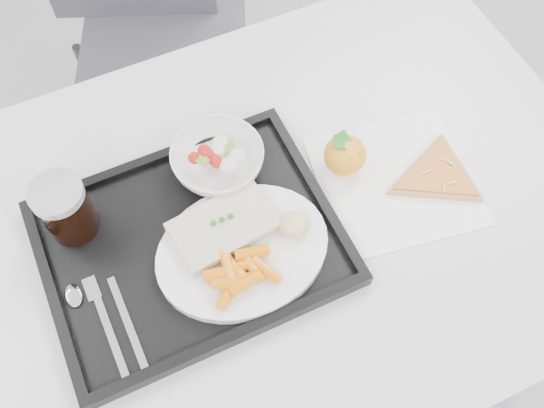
{
  "coord_description": "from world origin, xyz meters",
  "views": [
    {
      "loc": [
        -0.17,
        -0.12,
        1.62
      ],
      "look_at": [
        0.03,
        0.31,
        0.77
      ],
      "focal_mm": 40.0,
      "sensor_mm": 36.0,
      "label": 1
    }
  ],
  "objects_px": {
    "chair": "(146,20)",
    "cola_glass": "(65,208)",
    "table": "(257,239)",
    "pizza_slice": "(437,175)",
    "tangerine": "(345,155)",
    "dinner_plate": "(243,251)",
    "tray": "(191,244)",
    "salad_bowl": "(218,160)"
  },
  "relations": [
    {
      "from": "chair",
      "to": "tray",
      "type": "bearing_deg",
      "value": -100.58
    },
    {
      "from": "cola_glass",
      "to": "tangerine",
      "type": "bearing_deg",
      "value": -9.45
    },
    {
      "from": "chair",
      "to": "tangerine",
      "type": "xyz_separation_m",
      "value": [
        0.15,
        -0.69,
        0.25
      ]
    },
    {
      "from": "salad_bowl",
      "to": "pizza_slice",
      "type": "relative_size",
      "value": 0.76
    },
    {
      "from": "table",
      "to": "dinner_plate",
      "type": "distance_m",
      "value": 0.11
    },
    {
      "from": "table",
      "to": "tray",
      "type": "height_order",
      "value": "tray"
    },
    {
      "from": "tray",
      "to": "pizza_slice",
      "type": "distance_m",
      "value": 0.42
    },
    {
      "from": "dinner_plate",
      "to": "tangerine",
      "type": "distance_m",
      "value": 0.24
    },
    {
      "from": "chair",
      "to": "cola_glass",
      "type": "distance_m",
      "value": 0.74
    },
    {
      "from": "table",
      "to": "cola_glass",
      "type": "bearing_deg",
      "value": 157.96
    },
    {
      "from": "table",
      "to": "dinner_plate",
      "type": "bearing_deg",
      "value": -131.55
    },
    {
      "from": "cola_glass",
      "to": "tangerine",
      "type": "distance_m",
      "value": 0.45
    },
    {
      "from": "chair",
      "to": "tangerine",
      "type": "relative_size",
      "value": 10.69
    },
    {
      "from": "chair",
      "to": "cola_glass",
      "type": "height_order",
      "value": "chair"
    },
    {
      "from": "dinner_plate",
      "to": "salad_bowl",
      "type": "height_order",
      "value": "salad_bowl"
    },
    {
      "from": "table",
      "to": "pizza_slice",
      "type": "relative_size",
      "value": 6.0
    },
    {
      "from": "tray",
      "to": "tangerine",
      "type": "relative_size",
      "value": 5.17
    },
    {
      "from": "table",
      "to": "cola_glass",
      "type": "distance_m",
      "value": 0.32
    },
    {
      "from": "tangerine",
      "to": "pizza_slice",
      "type": "xyz_separation_m",
      "value": [
        0.13,
        -0.09,
        -0.02
      ]
    },
    {
      "from": "tray",
      "to": "dinner_plate",
      "type": "relative_size",
      "value": 1.67
    },
    {
      "from": "tangerine",
      "to": "dinner_plate",
      "type": "bearing_deg",
      "value": -159.47
    },
    {
      "from": "table",
      "to": "salad_bowl",
      "type": "relative_size",
      "value": 7.89
    },
    {
      "from": "tray",
      "to": "cola_glass",
      "type": "bearing_deg",
      "value": 145.97
    },
    {
      "from": "pizza_slice",
      "to": "chair",
      "type": "bearing_deg",
      "value": 109.99
    },
    {
      "from": "tray",
      "to": "pizza_slice",
      "type": "xyz_separation_m",
      "value": [
        0.42,
        -0.06,
        0.0
      ]
    },
    {
      "from": "tray",
      "to": "salad_bowl",
      "type": "relative_size",
      "value": 2.96
    },
    {
      "from": "cola_glass",
      "to": "tray",
      "type": "bearing_deg",
      "value": -34.03
    },
    {
      "from": "tray",
      "to": "cola_glass",
      "type": "xyz_separation_m",
      "value": [
        -0.15,
        0.1,
        0.06
      ]
    },
    {
      "from": "dinner_plate",
      "to": "pizza_slice",
      "type": "relative_size",
      "value": 1.35
    },
    {
      "from": "cola_glass",
      "to": "dinner_plate",
      "type": "bearing_deg",
      "value": -35.29
    },
    {
      "from": "tray",
      "to": "salad_bowl",
      "type": "xyz_separation_m",
      "value": [
        0.09,
        0.11,
        0.03
      ]
    },
    {
      "from": "chair",
      "to": "dinner_plate",
      "type": "xyz_separation_m",
      "value": [
        -0.07,
        -0.77,
        0.24
      ]
    },
    {
      "from": "table",
      "to": "tangerine",
      "type": "xyz_separation_m",
      "value": [
        0.18,
        0.03,
        0.1
      ]
    },
    {
      "from": "tangerine",
      "to": "cola_glass",
      "type": "bearing_deg",
      "value": 170.55
    },
    {
      "from": "cola_glass",
      "to": "pizza_slice",
      "type": "xyz_separation_m",
      "value": [
        0.57,
        -0.16,
        -0.06
      ]
    },
    {
      "from": "tangerine",
      "to": "pizza_slice",
      "type": "relative_size",
      "value": 0.44
    },
    {
      "from": "chair",
      "to": "tray",
      "type": "xyz_separation_m",
      "value": [
        -0.13,
        -0.72,
        0.22
      ]
    },
    {
      "from": "tray",
      "to": "pizza_slice",
      "type": "bearing_deg",
      "value": -7.54
    },
    {
      "from": "dinner_plate",
      "to": "pizza_slice",
      "type": "xyz_separation_m",
      "value": [
        0.35,
        -0.0,
        -0.01
      ]
    },
    {
      "from": "tray",
      "to": "tangerine",
      "type": "height_order",
      "value": "tangerine"
    },
    {
      "from": "dinner_plate",
      "to": "chair",
      "type": "bearing_deg",
      "value": 84.92
    },
    {
      "from": "table",
      "to": "chair",
      "type": "bearing_deg",
      "value": 88.0
    }
  ]
}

